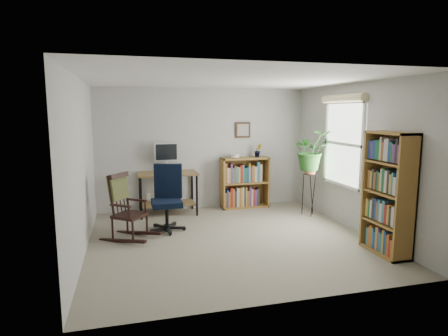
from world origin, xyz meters
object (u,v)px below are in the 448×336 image
object	(u,v)px
desk	(168,193)
office_chair	(167,198)
tall_bookshelf	(388,194)
rocking_chair	(130,206)
low_bookshelf	(245,183)

from	to	relation	value
desk	office_chair	xyz separation A→B (m)	(-0.13, -1.02, 0.15)
desk	tall_bookshelf	xyz separation A→B (m)	(2.69, -2.77, 0.44)
office_chair	desk	bearing A→B (deg)	97.20
rocking_chair	low_bookshelf	size ratio (longest dim) A/B	1.01
office_chair	low_bookshelf	bearing A→B (deg)	48.30
rocking_chair	low_bookshelf	distance (m)	2.69
rocking_chair	tall_bookshelf	xyz separation A→B (m)	(3.40, -1.48, 0.32)
desk	tall_bookshelf	bearing A→B (deg)	-45.91
low_bookshelf	tall_bookshelf	bearing A→B (deg)	-68.95
desk	low_bookshelf	xyz separation A→B (m)	(1.57, 0.12, 0.11)
desk	low_bookshelf	bearing A→B (deg)	4.36
desk	office_chair	world-z (taller)	office_chair
rocking_chair	tall_bookshelf	size ratio (longest dim) A/B	0.62
office_chair	low_bookshelf	size ratio (longest dim) A/B	1.07
desk	office_chair	distance (m)	1.04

